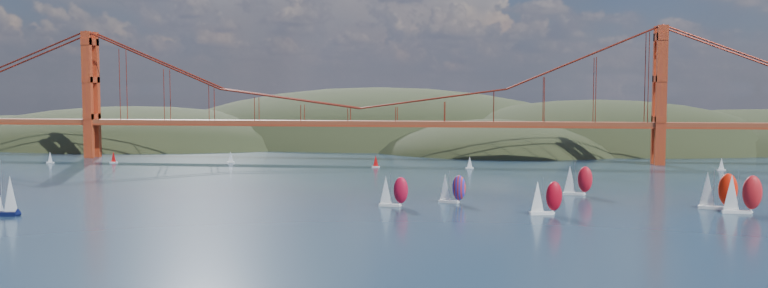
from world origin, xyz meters
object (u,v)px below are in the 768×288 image
racer_4 (717,190)px  racer_rwb (452,188)px  racer_3 (577,180)px  racer_0 (393,191)px  racer_2 (741,193)px  racer_1 (545,197)px

racer_4 → racer_rwb: bearing=-164.9°
racer_3 → racer_4: racer_4 is taller
racer_rwb → racer_0: bearing=-135.7°
racer_2 → racer_4: bearing=124.8°
racer_4 → racer_rwb: size_ratio=1.22×
racer_3 → racer_rwb: size_ratio=1.10×
racer_4 → racer_rwb: (-66.06, 1.56, -0.90)m
racer_0 → racer_4: (80.69, 6.24, 0.82)m
racer_1 → racer_rwb: racer_1 is taller
racer_0 → racer_4: bearing=7.1°
racer_1 → racer_3: racer_3 is taller
racer_4 → racer_3: bearing=162.7°
racer_2 → racer_3: size_ratio=1.13×
racer_2 → racer_3: 44.47m
racer_1 → racer_3: 36.74m
racer_1 → racer_2: size_ratio=0.86×
racer_1 → racer_0: bearing=154.9°
racer_3 → racer_rwb: bearing=-141.4°
racer_0 → racer_4: size_ratio=0.83×
racer_1 → racer_4: bearing=4.0°
racer_4 → racer_2: bearing=-39.5°
racer_1 → racer_rwb: (-22.98, 15.33, -0.27)m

